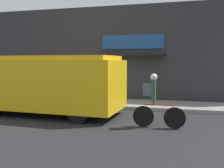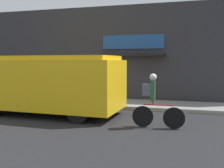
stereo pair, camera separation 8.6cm
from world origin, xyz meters
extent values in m
plane|color=#232326|center=(0.00, 0.00, 0.00)|extent=(70.00, 70.00, 0.00)
cube|color=gray|center=(0.00, 1.12, 0.07)|extent=(28.00, 2.24, 0.15)
cube|color=#2D2D33|center=(0.00, 2.49, 2.42)|extent=(16.34, 0.18, 4.85)
cube|color=#1E4C93|center=(1.75, 2.38, 3.01)|extent=(3.11, 0.05, 0.69)
cube|color=black|center=(1.75, 2.10, 2.35)|extent=(3.26, 0.60, 0.10)
cube|color=yellow|center=(-0.24, -1.64, 1.17)|extent=(4.69, 2.51, 1.81)
cube|color=yellow|center=(-3.05, -1.53, 0.77)|extent=(1.10, 2.19, 1.00)
cube|color=yellow|center=(-0.24, -1.64, 2.16)|extent=(4.32, 2.31, 0.16)
cube|color=red|center=(-1.45, -0.17, 1.26)|extent=(0.04, 0.44, 0.44)
cylinder|color=black|center=(-2.45, -0.54, 0.38)|extent=(0.77, 0.29, 0.77)
cylinder|color=black|center=(1.03, -0.68, 0.38)|extent=(0.77, 0.29, 0.77)
cylinder|color=black|center=(0.96, -2.69, 0.38)|extent=(0.77, 0.29, 0.77)
cylinder|color=black|center=(4.03, -2.59, 0.33)|extent=(0.66, 0.04, 0.66)
cylinder|color=black|center=(3.08, -2.60, 0.33)|extent=(0.66, 0.04, 0.66)
cylinder|color=red|center=(3.56, -2.60, 0.71)|extent=(0.90, 0.04, 0.04)
cylinder|color=red|center=(3.39, -2.60, 0.77)|extent=(0.04, 0.04, 0.12)
cube|color=#2D5B38|center=(3.39, -2.60, 1.14)|extent=(0.12, 0.20, 0.62)
sphere|color=white|center=(3.39, -2.60, 1.56)|extent=(0.21, 0.21, 0.21)
cube|color=#565B60|center=(3.20, -2.60, 1.17)|extent=(0.26, 0.14, 0.36)
cylinder|color=slate|center=(-1.26, 1.42, 0.54)|extent=(0.57, 0.57, 0.78)
cylinder|color=black|center=(-1.26, 1.42, 0.95)|extent=(0.58, 0.58, 0.04)
camera|label=1|loc=(4.28, -10.61, 2.04)|focal=42.00mm
camera|label=2|loc=(4.36, -10.59, 2.04)|focal=42.00mm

